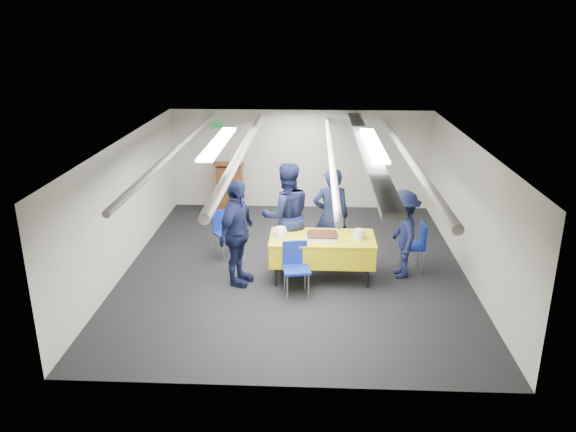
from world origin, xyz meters
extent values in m
plane|color=black|center=(0.00, 0.00, 0.00)|extent=(7.00, 7.00, 0.00)
cube|color=beige|center=(0.00, 3.49, 1.15)|extent=(6.00, 0.02, 2.30)
cube|color=beige|center=(-2.99, 0.00, 1.15)|extent=(0.02, 7.00, 2.30)
cube|color=beige|center=(2.99, 0.00, 1.15)|extent=(0.02, 7.00, 2.30)
cube|color=silver|center=(0.00, 0.00, 2.29)|extent=(6.00, 7.00, 0.02)
cylinder|color=silver|center=(-2.00, 0.00, 2.18)|extent=(0.10, 6.90, 0.10)
cylinder|color=silver|center=(-0.90, 0.00, 2.14)|extent=(0.14, 6.90, 0.14)
cylinder|color=silver|center=(0.60, 0.00, 2.10)|extent=(0.10, 6.90, 0.10)
cylinder|color=silver|center=(1.90, 0.00, 2.06)|extent=(0.14, 6.90, 0.14)
cube|color=gray|center=(1.20, 0.00, 2.20)|extent=(0.28, 6.90, 0.08)
cube|color=white|center=(-1.30, 0.00, 2.27)|extent=(0.25, 2.60, 0.04)
cube|color=white|center=(1.30, 0.00, 2.27)|extent=(0.25, 2.60, 0.04)
cube|color=#0C591E|center=(-1.90, 3.47, 1.95)|extent=(0.30, 0.04, 0.12)
cylinder|color=black|center=(-0.29, -0.77, 0.18)|extent=(0.04, 0.04, 0.36)
cylinder|color=black|center=(1.24, -0.77, 0.18)|extent=(0.04, 0.04, 0.36)
cylinder|color=black|center=(-0.29, -0.13, 0.18)|extent=(0.04, 0.04, 0.36)
cylinder|color=black|center=(1.24, -0.13, 0.18)|extent=(0.04, 0.04, 0.36)
cube|color=yellow|center=(0.48, -0.45, 0.54)|extent=(1.75, 0.86, 0.39)
cube|color=yellow|center=(0.48, -0.45, 0.76)|extent=(1.77, 0.88, 0.03)
cube|color=white|center=(0.47, -0.50, 0.80)|extent=(0.50, 0.40, 0.06)
cube|color=black|center=(0.47, -0.50, 0.84)|extent=(0.48, 0.38, 0.03)
sphere|color=navy|center=(0.25, -0.68, 0.84)|extent=(0.04, 0.04, 0.04)
sphere|color=navy|center=(0.25, -0.32, 0.84)|extent=(0.04, 0.04, 0.04)
sphere|color=navy|center=(0.36, -0.68, 0.84)|extent=(0.04, 0.04, 0.04)
sphere|color=navy|center=(0.36, -0.32, 0.84)|extent=(0.04, 0.04, 0.04)
sphere|color=navy|center=(0.47, -0.68, 0.84)|extent=(0.04, 0.04, 0.04)
sphere|color=navy|center=(0.47, -0.32, 0.84)|extent=(0.04, 0.04, 0.04)
sphere|color=navy|center=(0.58, -0.68, 0.84)|extent=(0.04, 0.04, 0.04)
sphere|color=navy|center=(0.58, -0.32, 0.84)|extent=(0.04, 0.04, 0.04)
sphere|color=navy|center=(0.69, -0.68, 0.84)|extent=(0.04, 0.04, 0.04)
sphere|color=navy|center=(0.69, -0.32, 0.84)|extent=(0.04, 0.04, 0.04)
sphere|color=navy|center=(0.23, -0.59, 0.84)|extent=(0.04, 0.04, 0.04)
sphere|color=navy|center=(0.71, -0.59, 0.84)|extent=(0.04, 0.04, 0.04)
sphere|color=navy|center=(0.23, -0.50, 0.84)|extent=(0.04, 0.04, 0.04)
sphere|color=navy|center=(0.71, -0.50, 0.84)|extent=(0.04, 0.04, 0.04)
sphere|color=navy|center=(0.23, -0.41, 0.84)|extent=(0.04, 0.04, 0.04)
sphere|color=navy|center=(0.71, -0.41, 0.84)|extent=(0.04, 0.04, 0.04)
cylinder|color=white|center=(-0.23, -0.50, 0.83)|extent=(0.22, 0.22, 0.13)
cylinder|color=white|center=(-0.23, -0.50, 0.92)|extent=(0.18, 0.18, 0.05)
cylinder|color=white|center=(1.08, -0.50, 0.83)|extent=(0.20, 0.20, 0.11)
cylinder|color=white|center=(1.08, -0.50, 0.91)|extent=(0.16, 0.16, 0.05)
cube|color=brown|center=(-1.60, 3.05, 0.55)|extent=(0.55, 0.45, 1.10)
cube|color=brown|center=(-1.60, 3.02, 1.15)|extent=(0.62, 0.53, 0.21)
cylinder|color=gold|center=(-1.60, 2.81, 0.70)|extent=(0.28, 0.02, 0.28)
cylinder|color=gray|center=(-0.08, -1.27, 0.21)|extent=(0.02, 0.02, 0.43)
cylinder|color=gray|center=(0.26, -1.21, 0.21)|extent=(0.02, 0.02, 0.43)
cylinder|color=gray|center=(-0.14, -0.93, 0.21)|extent=(0.02, 0.02, 0.43)
cylinder|color=gray|center=(0.20, -0.87, 0.21)|extent=(0.02, 0.02, 0.43)
cube|color=navy|center=(0.06, -1.07, 0.45)|extent=(0.49, 0.49, 0.04)
cube|color=navy|center=(0.03, -0.88, 0.67)|extent=(0.40, 0.11, 0.40)
cylinder|color=gray|center=(1.88, 0.16, 0.21)|extent=(0.02, 0.02, 0.43)
cylinder|color=gray|center=(1.91, -0.17, 0.21)|extent=(0.02, 0.02, 0.43)
cylinder|color=gray|center=(2.22, 0.19, 0.21)|extent=(0.02, 0.02, 0.43)
cylinder|color=gray|center=(2.25, -0.15, 0.21)|extent=(0.02, 0.02, 0.43)
cube|color=navy|center=(2.06, 0.01, 0.45)|extent=(0.45, 0.45, 0.04)
cube|color=navy|center=(2.25, 0.02, 0.67)|extent=(0.07, 0.40, 0.40)
cylinder|color=gray|center=(-1.33, 0.23, 0.21)|extent=(0.02, 0.02, 0.43)
cylinder|color=gray|center=(-1.05, 0.43, 0.21)|extent=(0.02, 0.02, 0.43)
cylinder|color=gray|center=(-1.52, 0.51, 0.21)|extent=(0.02, 0.02, 0.43)
cylinder|color=gray|center=(-1.24, 0.71, 0.21)|extent=(0.02, 0.02, 0.43)
cube|color=navy|center=(-1.29, 0.47, 0.45)|extent=(0.58, 0.58, 0.04)
cube|color=navy|center=(-1.39, 0.63, 0.67)|extent=(0.35, 0.26, 0.40)
imported|color=black|center=(0.64, 0.25, 0.90)|extent=(0.70, 0.49, 1.80)
imported|color=black|center=(-0.16, 0.08, 0.96)|extent=(1.09, 0.95, 1.92)
imported|color=black|center=(-0.94, -0.68, 0.91)|extent=(0.76, 1.15, 1.82)
imported|color=black|center=(1.84, -0.25, 0.77)|extent=(0.62, 1.02, 1.55)
camera|label=1|loc=(0.31, -9.26, 4.24)|focal=35.00mm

